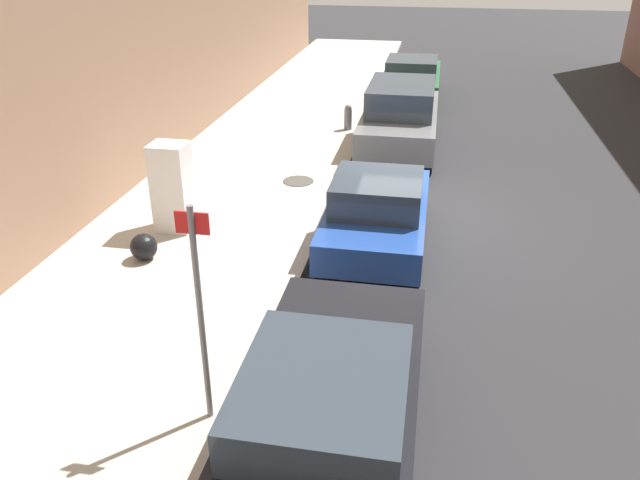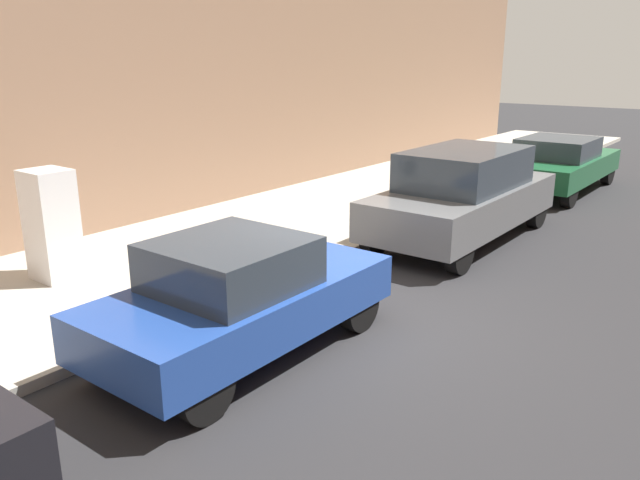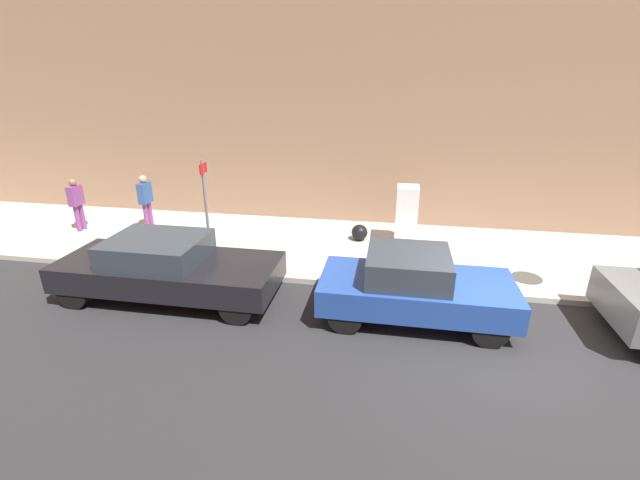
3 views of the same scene
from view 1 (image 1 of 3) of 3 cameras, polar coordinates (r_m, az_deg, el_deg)
ground_plane at (r=12.96m, az=8.74°, el=2.16°), size 80.00×80.00×0.00m
sidewalk_slab at (r=13.59m, az=-8.34°, el=3.68°), size 4.49×44.00×0.13m
discarded_refrigerator at (r=11.97m, az=-13.35°, el=4.72°), size 0.66×0.60×1.68m
manhole_cover at (r=14.28m, az=-1.99°, el=5.40°), size 0.70×0.70×0.02m
street_sign_post at (r=6.85m, az=-10.93°, el=-6.04°), size 0.36×0.07×2.69m
fire_hydrant at (r=18.16m, az=2.58°, el=11.20°), size 0.22×0.22×0.72m
trash_bag at (r=11.17m, az=-15.82°, el=-0.60°), size 0.47×0.47×0.47m
parked_sedan_dark at (r=6.77m, az=0.55°, el=-15.56°), size 1.87×4.79×1.39m
parked_hatchback_blue at (r=11.26m, az=5.25°, el=2.56°), size 1.74×3.81×1.43m
parked_suv_gray at (r=16.85m, az=7.36°, el=11.21°), size 1.89×4.82×1.75m
parked_sedan_green at (r=22.43m, az=8.35°, el=14.51°), size 1.90×4.68×1.41m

